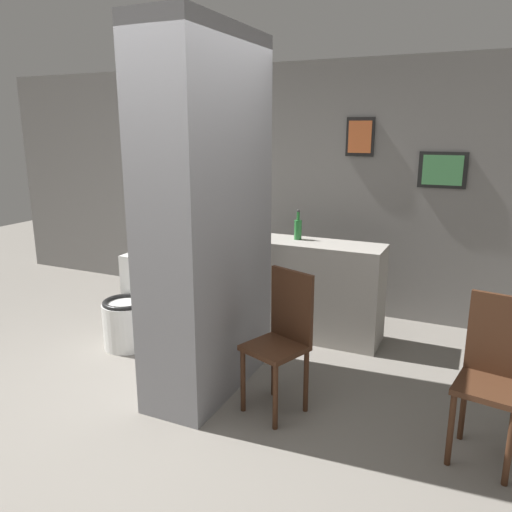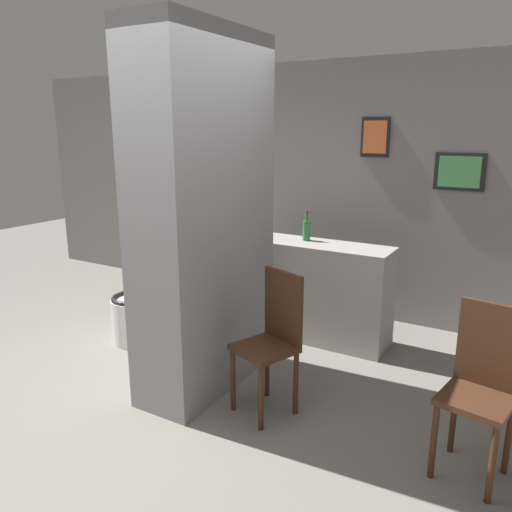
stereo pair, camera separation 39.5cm
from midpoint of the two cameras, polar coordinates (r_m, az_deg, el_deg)
name	(u,v)px [view 2 (the right image)]	position (r m, az deg, el deg)	size (l,w,h in m)	color
ground_plane	(147,412)	(3.70, -9.21, -17.30)	(14.00, 14.00, 0.00)	slate
wall_back	(310,189)	(5.46, 8.29, 7.62)	(8.00, 0.09, 2.60)	gray
pillar_center	(204,218)	(3.63, -2.85, 4.38)	(0.52, 1.21, 2.60)	gray
counter_shelf	(314,291)	(4.72, 9.09, -4.00)	(1.40, 0.44, 0.92)	gray
toilet	(140,306)	(4.76, -10.87, -5.63)	(0.42, 0.58, 0.79)	silver
chair_near_pillar	(273,336)	(3.47, 5.20, -9.21)	(0.47, 0.47, 1.00)	#422616
chair_by_doorway	(482,384)	(3.21, 27.74, -12.89)	(0.42, 0.42, 1.00)	#422616
bicycle	(224,291)	(5.05, -1.46, -4.05)	(1.61, 0.42, 0.69)	black
bottle_tall	(307,229)	(4.67, 8.22, 3.00)	(0.07, 0.07, 0.28)	#267233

